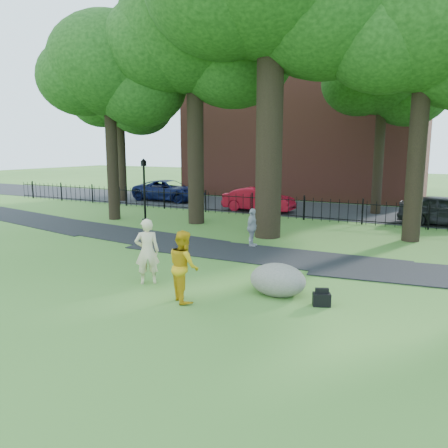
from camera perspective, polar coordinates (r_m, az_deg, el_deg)
The scene contains 16 objects.
ground at distance 12.83m, azimuth -6.37°, elevation -7.26°, with size 120.00×120.00×0.00m, color #3B6924.
footpath at distance 15.67m, azimuth 4.77°, elevation -4.04°, with size 36.00×2.60×0.03m, color black.
street at distance 27.27m, azimuth 12.91°, elevation 1.76°, with size 80.00×7.00×0.02m, color black.
iron_fence at distance 23.38m, azimuth 10.39°, elevation 2.00°, with size 44.00×0.04×1.20m.
brick_building at distance 35.88m, azimuth 10.41°, elevation 13.38°, with size 18.00×8.00×12.00m, color brown.
tree_row at distance 20.06m, azimuth 9.26°, elevation 22.44°, with size 26.82×7.96×12.42m.
woman at distance 12.38m, azimuth -10.01°, elevation -3.54°, with size 0.68×0.44×1.85m, color beige.
man at distance 10.90m, azimuth -5.28°, elevation -5.47°, with size 0.87×0.68×1.79m, color gold.
pedestrian at distance 16.78m, azimuth 3.69°, elevation -0.48°, with size 0.87×0.36×1.49m, color #A3A3A8.
boulder at distance 11.54m, azimuth 7.05°, elevation -7.00°, with size 1.49×1.12×0.87m, color #605A50.
lamppost at distance 22.52m, azimuth -10.35°, elevation 4.23°, with size 0.32×0.32×3.24m.
backpack at distance 10.97m, azimuth 12.63°, elevation -9.60°, with size 0.42×0.26×0.32m, color black.
red_bag at distance 11.79m, azimuth 7.95°, elevation -8.27°, with size 0.35×0.22×0.24m, color maroon.
red_sedan at distance 26.14m, azimuth 4.56°, elevation 3.20°, with size 1.49×4.28×1.41m, color #AB0D1F.
navy_van at distance 31.44m, azimuth -7.17°, elevation 4.36°, with size 2.45×5.32×1.48m, color #0C143F.
grey_car at distance 23.79m, azimuth 27.15°, elevation 1.57°, with size 1.78×4.43×1.51m, color black.
Camera 1 is at (6.95, -10.09, 3.80)m, focal length 35.00 mm.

